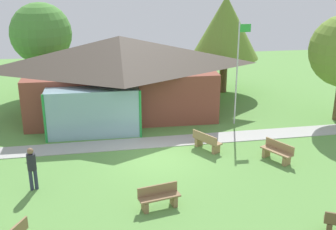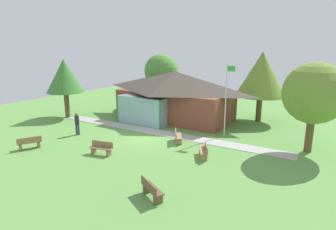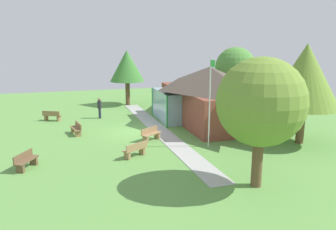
{
  "view_description": "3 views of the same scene",
  "coord_description": "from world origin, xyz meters",
  "px_view_note": "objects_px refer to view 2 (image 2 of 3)",
  "views": [
    {
      "loc": [
        -2.15,
        -17.63,
        8.43
      ],
      "look_at": [
        0.78,
        2.25,
        1.18
      ],
      "focal_mm": 46.69,
      "sensor_mm": 36.0,
      "label": 1
    },
    {
      "loc": [
        12.07,
        -16.01,
        6.62
      ],
      "look_at": [
        0.21,
        2.54,
        1.3
      ],
      "focal_mm": 30.21,
      "sensor_mm": 36.0,
      "label": 2
    },
    {
      "loc": [
        22.28,
        -4.22,
        6.33
      ],
      "look_at": [
        -0.67,
        2.57,
        0.93
      ],
      "focal_mm": 34.74,
      "sensor_mm": 36.0,
      "label": 3
    }
  ],
  "objects_px": {
    "flagpole": "(226,97)",
    "bench_mid_right": "(204,151)",
    "bench_front_right": "(151,190)",
    "tree_west_hedge": "(65,76)",
    "bench_front_left": "(29,143)",
    "bench_front_center": "(102,148)",
    "pavilion": "(174,95)",
    "tree_behind_pavilion_left": "(161,71)",
    "visitor_strolling_lawn": "(77,122)",
    "tree_behind_pavilion_right": "(261,74)",
    "bench_rear_near_path": "(178,137)",
    "tree_east_hedge": "(314,94)"
  },
  "relations": [
    {
      "from": "bench_rear_near_path",
      "to": "tree_west_hedge",
      "type": "relative_size",
      "value": 0.27
    },
    {
      "from": "flagpole",
      "to": "tree_behind_pavilion_left",
      "type": "distance_m",
      "value": 12.98
    },
    {
      "from": "flagpole",
      "to": "tree_behind_pavilion_right",
      "type": "bearing_deg",
      "value": 81.22
    },
    {
      "from": "bench_front_center",
      "to": "pavilion",
      "type": "bearing_deg",
      "value": -98.35
    },
    {
      "from": "bench_front_left",
      "to": "bench_front_center",
      "type": "height_order",
      "value": "same"
    },
    {
      "from": "flagpole",
      "to": "tree_behind_pavilion_right",
      "type": "distance_m",
      "value": 6.09
    },
    {
      "from": "bench_mid_right",
      "to": "bench_front_center",
      "type": "distance_m",
      "value": 6.42
    },
    {
      "from": "bench_front_right",
      "to": "visitor_strolling_lawn",
      "type": "distance_m",
      "value": 11.34
    },
    {
      "from": "bench_rear_near_path",
      "to": "visitor_strolling_lawn",
      "type": "relative_size",
      "value": 0.86
    },
    {
      "from": "pavilion",
      "to": "bench_front_left",
      "type": "bearing_deg",
      "value": -107.88
    },
    {
      "from": "bench_mid_right",
      "to": "tree_behind_pavilion_left",
      "type": "xyz_separation_m",
      "value": [
        -11.21,
        11.99,
        3.51
      ]
    },
    {
      "from": "flagpole",
      "to": "bench_mid_right",
      "type": "height_order",
      "value": "flagpole"
    },
    {
      "from": "bench_front_left",
      "to": "tree_behind_pavilion_left",
      "type": "height_order",
      "value": "tree_behind_pavilion_left"
    },
    {
      "from": "flagpole",
      "to": "tree_behind_pavilion_right",
      "type": "relative_size",
      "value": 0.87
    },
    {
      "from": "pavilion",
      "to": "bench_front_right",
      "type": "xyz_separation_m",
      "value": [
        6.66,
        -12.77,
        -1.91
      ]
    },
    {
      "from": "pavilion",
      "to": "flagpole",
      "type": "xyz_separation_m",
      "value": [
        6.02,
        -2.41,
        0.7
      ]
    },
    {
      "from": "pavilion",
      "to": "tree_behind_pavilion_left",
      "type": "bearing_deg",
      "value": 133.65
    },
    {
      "from": "tree_behind_pavilion_right",
      "to": "bench_front_right",
      "type": "bearing_deg",
      "value": -90.98
    },
    {
      "from": "bench_front_right",
      "to": "bench_front_center",
      "type": "relative_size",
      "value": 0.98
    },
    {
      "from": "bench_mid_right",
      "to": "bench_front_center",
      "type": "bearing_deg",
      "value": 88.2
    },
    {
      "from": "bench_front_center",
      "to": "visitor_strolling_lawn",
      "type": "relative_size",
      "value": 0.9
    },
    {
      "from": "bench_rear_near_path",
      "to": "visitor_strolling_lawn",
      "type": "xyz_separation_m",
      "value": [
        -7.42,
        -2.66,
        0.62
      ]
    },
    {
      "from": "bench_mid_right",
      "to": "tree_behind_pavilion_left",
      "type": "distance_m",
      "value": 16.78
    },
    {
      "from": "bench_rear_near_path",
      "to": "tree_behind_pavilion_right",
      "type": "bearing_deg",
      "value": 127.15
    },
    {
      "from": "bench_front_right",
      "to": "tree_west_hedge",
      "type": "xyz_separation_m",
      "value": [
        -15.69,
        7.89,
        3.55
      ]
    },
    {
      "from": "bench_front_center",
      "to": "bench_rear_near_path",
      "type": "bearing_deg",
      "value": -134.69
    },
    {
      "from": "tree_west_hedge",
      "to": "tree_east_hedge",
      "type": "height_order",
      "value": "tree_east_hedge"
    },
    {
      "from": "tree_east_hedge",
      "to": "bench_front_center",
      "type": "bearing_deg",
      "value": -145.23
    },
    {
      "from": "visitor_strolling_lawn",
      "to": "tree_behind_pavilion_left",
      "type": "distance_m",
      "value": 13.42
    },
    {
      "from": "bench_mid_right",
      "to": "bench_front_left",
      "type": "height_order",
      "value": "same"
    },
    {
      "from": "bench_front_right",
      "to": "flagpole",
      "type": "bearing_deg",
      "value": 121.8
    },
    {
      "from": "bench_rear_near_path",
      "to": "tree_behind_pavilion_right",
      "type": "xyz_separation_m",
      "value": [
        3.21,
        9.0,
        3.87
      ]
    },
    {
      "from": "bench_rear_near_path",
      "to": "tree_behind_pavilion_left",
      "type": "relative_size",
      "value": 0.25
    },
    {
      "from": "bench_front_center",
      "to": "tree_east_hedge",
      "type": "xyz_separation_m",
      "value": [
        10.88,
        7.55,
        3.41
      ]
    },
    {
      "from": "tree_behind_pavilion_left",
      "to": "tree_west_hedge",
      "type": "relative_size",
      "value": 1.06
    },
    {
      "from": "bench_front_center",
      "to": "tree_behind_pavilion_left",
      "type": "distance_m",
      "value": 16.44
    },
    {
      "from": "pavilion",
      "to": "bench_front_left",
      "type": "height_order",
      "value": "pavilion"
    },
    {
      "from": "bench_rear_near_path",
      "to": "tree_behind_pavilion_right",
      "type": "height_order",
      "value": "tree_behind_pavilion_right"
    },
    {
      "from": "bench_front_right",
      "to": "tree_west_hedge",
      "type": "height_order",
      "value": "tree_west_hedge"
    },
    {
      "from": "bench_rear_near_path",
      "to": "tree_behind_pavilion_left",
      "type": "height_order",
      "value": "tree_behind_pavilion_left"
    },
    {
      "from": "bench_front_right",
      "to": "bench_mid_right",
      "type": "height_order",
      "value": "same"
    },
    {
      "from": "bench_mid_right",
      "to": "bench_rear_near_path",
      "type": "bearing_deg",
      "value": 30.33
    },
    {
      "from": "bench_front_right",
      "to": "tree_west_hedge",
      "type": "bearing_deg",
      "value": -178.4
    },
    {
      "from": "pavilion",
      "to": "visitor_strolling_lawn",
      "type": "height_order",
      "value": "pavilion"
    },
    {
      "from": "bench_front_right",
      "to": "bench_front_center",
      "type": "xyz_separation_m",
      "value": [
        -5.75,
        2.6,
        0.0
      ]
    },
    {
      "from": "pavilion",
      "to": "flagpole",
      "type": "relative_size",
      "value": 2.04
    },
    {
      "from": "bench_front_right",
      "to": "tree_behind_pavilion_left",
      "type": "relative_size",
      "value": 0.26
    },
    {
      "from": "bench_mid_right",
      "to": "visitor_strolling_lawn",
      "type": "height_order",
      "value": "visitor_strolling_lawn"
    },
    {
      "from": "tree_west_hedge",
      "to": "tree_east_hedge",
      "type": "distance_m",
      "value": 20.94
    },
    {
      "from": "bench_mid_right",
      "to": "tree_behind_pavilion_right",
      "type": "xyz_separation_m",
      "value": [
        0.4,
        10.57,
        3.87
      ]
    }
  ]
}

